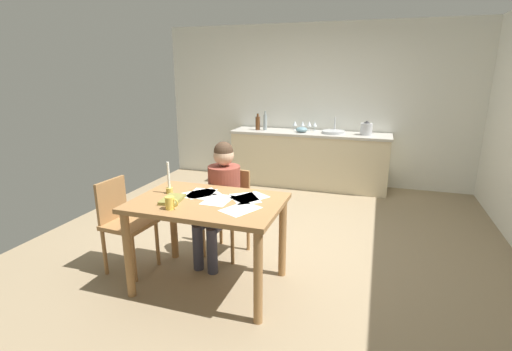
{
  "coord_description": "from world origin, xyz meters",
  "views": [
    {
      "loc": [
        1.05,
        -3.74,
        1.85
      ],
      "look_at": [
        -0.07,
        -0.34,
        0.85
      ],
      "focal_mm": 26.23,
      "sensor_mm": 36.0,
      "label": 1
    }
  ],
  "objects_px": {
    "wine_glass_near_sink": "(315,124)",
    "bottle_vinegar": "(265,122)",
    "person_seated": "(221,194)",
    "mixing_bowl": "(302,130)",
    "chair_side_empty": "(124,220)",
    "chair_at_table": "(229,208)",
    "wine_glass_back_left": "(303,124)",
    "coffee_mug": "(170,203)",
    "candlestick": "(169,184)",
    "stovetop_kettle": "(366,129)",
    "wine_glass_back_right": "(295,123)",
    "sink_unit": "(333,132)",
    "wine_glass_by_kettle": "(309,124)",
    "dining_table": "(208,214)",
    "bottle_oil": "(258,123)",
    "book_magazine": "(172,199)"
  },
  "relations": [
    {
      "from": "chair_at_table",
      "to": "wine_glass_near_sink",
      "type": "distance_m",
      "value": 2.85
    },
    {
      "from": "book_magazine",
      "to": "stovetop_kettle",
      "type": "distance_m",
      "value": 3.68
    },
    {
      "from": "wine_glass_near_sink",
      "to": "bottle_oil",
      "type": "bearing_deg",
      "value": -168.72
    },
    {
      "from": "person_seated",
      "to": "mixing_bowl",
      "type": "relative_size",
      "value": 6.33
    },
    {
      "from": "stovetop_kettle",
      "to": "wine_glass_back_left",
      "type": "distance_m",
      "value": 1.04
    },
    {
      "from": "coffee_mug",
      "to": "stovetop_kettle",
      "type": "distance_m",
      "value": 3.8
    },
    {
      "from": "dining_table",
      "to": "bottle_vinegar",
      "type": "relative_size",
      "value": 3.97
    },
    {
      "from": "dining_table",
      "to": "book_magazine",
      "type": "distance_m",
      "value": 0.32
    },
    {
      "from": "coffee_mug",
      "to": "mixing_bowl",
      "type": "relative_size",
      "value": 0.59
    },
    {
      "from": "sink_unit",
      "to": "wine_glass_back_right",
      "type": "distance_m",
      "value": 0.68
    },
    {
      "from": "bottle_vinegar",
      "to": "coffee_mug",
      "type": "bearing_deg",
      "value": -85.25
    },
    {
      "from": "book_magazine",
      "to": "bottle_vinegar",
      "type": "bearing_deg",
      "value": 85.23
    },
    {
      "from": "wine_glass_near_sink",
      "to": "bottle_vinegar",
      "type": "bearing_deg",
      "value": -167.91
    },
    {
      "from": "person_seated",
      "to": "wine_glass_by_kettle",
      "type": "xyz_separation_m",
      "value": [
        0.33,
        2.92,
        0.33
      ]
    },
    {
      "from": "candlestick",
      "to": "bottle_oil",
      "type": "xyz_separation_m",
      "value": [
        -0.2,
        3.17,
        0.13
      ]
    },
    {
      "from": "candlestick",
      "to": "wine_glass_back_left",
      "type": "relative_size",
      "value": 1.86
    },
    {
      "from": "mixing_bowl",
      "to": "wine_glass_by_kettle",
      "type": "relative_size",
      "value": 1.23
    },
    {
      "from": "wine_glass_back_right",
      "to": "wine_glass_near_sink",
      "type": "bearing_deg",
      "value": 0.0
    },
    {
      "from": "bottle_vinegar",
      "to": "wine_glass_near_sink",
      "type": "distance_m",
      "value": 0.82
    },
    {
      "from": "wine_glass_back_left",
      "to": "wine_glass_back_right",
      "type": "height_order",
      "value": "same"
    },
    {
      "from": "book_magazine",
      "to": "bottle_oil",
      "type": "relative_size",
      "value": 0.93
    },
    {
      "from": "chair_side_empty",
      "to": "bottle_oil",
      "type": "distance_m",
      "value": 3.28
    },
    {
      "from": "chair_side_empty",
      "to": "candlestick",
      "type": "bearing_deg",
      "value": 6.33
    },
    {
      "from": "sink_unit",
      "to": "chair_side_empty",
      "type": "bearing_deg",
      "value": -115.08
    },
    {
      "from": "wine_glass_near_sink",
      "to": "wine_glass_by_kettle",
      "type": "height_order",
      "value": "same"
    },
    {
      "from": "dining_table",
      "to": "bottle_vinegar",
      "type": "bearing_deg",
      "value": 98.43
    },
    {
      "from": "bottle_oil",
      "to": "chair_side_empty",
      "type": "bearing_deg",
      "value": -94.93
    },
    {
      "from": "sink_unit",
      "to": "bottle_oil",
      "type": "height_order",
      "value": "bottle_oil"
    },
    {
      "from": "dining_table",
      "to": "bottle_oil",
      "type": "distance_m",
      "value": 3.32
    },
    {
      "from": "chair_side_empty",
      "to": "wine_glass_near_sink",
      "type": "distance_m",
      "value": 3.66
    },
    {
      "from": "stovetop_kettle",
      "to": "wine_glass_near_sink",
      "type": "bearing_deg",
      "value": 169.7
    },
    {
      "from": "candlestick",
      "to": "stovetop_kettle",
      "type": "xyz_separation_m",
      "value": [
        1.55,
        3.21,
        0.12
      ]
    },
    {
      "from": "coffee_mug",
      "to": "book_magazine",
      "type": "bearing_deg",
      "value": 116.25
    },
    {
      "from": "chair_side_empty",
      "to": "bottle_oil",
      "type": "xyz_separation_m",
      "value": [
        0.28,
        3.23,
        0.52
      ]
    },
    {
      "from": "person_seated",
      "to": "bottle_oil",
      "type": "relative_size",
      "value": 4.4
    },
    {
      "from": "wine_glass_back_left",
      "to": "coffee_mug",
      "type": "bearing_deg",
      "value": -94.68
    },
    {
      "from": "person_seated",
      "to": "book_magazine",
      "type": "relative_size",
      "value": 4.71
    },
    {
      "from": "coffee_mug",
      "to": "wine_glass_near_sink",
      "type": "bearing_deg",
      "value": 82.23
    },
    {
      "from": "coffee_mug",
      "to": "sink_unit",
      "type": "distance_m",
      "value": 3.66
    },
    {
      "from": "chair_at_table",
      "to": "bottle_vinegar",
      "type": "distance_m",
      "value": 2.68
    },
    {
      "from": "chair_at_table",
      "to": "bottle_oil",
      "type": "xyz_separation_m",
      "value": [
        -0.52,
        2.58,
        0.53
      ]
    },
    {
      "from": "chair_at_table",
      "to": "chair_side_empty",
      "type": "relative_size",
      "value": 0.99
    },
    {
      "from": "sink_unit",
      "to": "dining_table",
      "type": "bearing_deg",
      "value": -101.05
    },
    {
      "from": "person_seated",
      "to": "wine_glass_by_kettle",
      "type": "distance_m",
      "value": 2.95
    },
    {
      "from": "book_magazine",
      "to": "wine_glass_back_left",
      "type": "height_order",
      "value": "wine_glass_back_left"
    },
    {
      "from": "dining_table",
      "to": "mixing_bowl",
      "type": "distance_m",
      "value": 3.24
    },
    {
      "from": "dining_table",
      "to": "candlestick",
      "type": "xyz_separation_m",
      "value": [
        -0.41,
        0.07,
        0.2
      ]
    },
    {
      "from": "wine_glass_back_right",
      "to": "coffee_mug",
      "type": "bearing_deg",
      "value": -92.66
    },
    {
      "from": "bottle_oil",
      "to": "wine_glass_near_sink",
      "type": "xyz_separation_m",
      "value": [
        0.93,
        0.18,
        -0.01
      ]
    },
    {
      "from": "mixing_bowl",
      "to": "wine_glass_back_right",
      "type": "bearing_deg",
      "value": 127.63
    }
  ]
}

